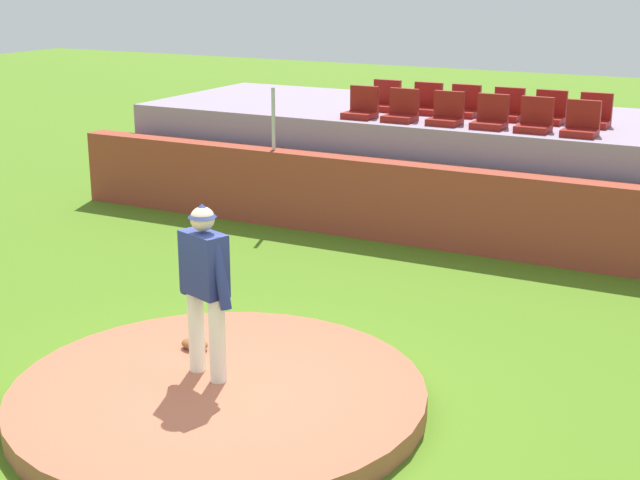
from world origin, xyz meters
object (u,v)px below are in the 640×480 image
Objects in this scene: pitcher at (205,278)px; stadium_chair_2 at (446,114)px; stadium_chair_6 at (385,101)px; stadium_chair_8 at (464,106)px; baseball at (218,351)px; fielding_glove at (195,344)px; stadium_chair_10 at (549,113)px; stadium_chair_9 at (507,110)px; stadium_chair_4 at (535,121)px; stadium_chair_11 at (594,116)px; stadium_chair_5 at (581,125)px; stadium_chair_0 at (362,108)px; stadium_chair_1 at (402,111)px; stadium_chair_7 at (426,104)px; stadium_chair_3 at (491,118)px.

stadium_chair_2 is at bearing 109.96° from pitcher.
stadium_chair_8 is (1.41, -0.00, 0.00)m from stadium_chair_6.
baseball is at bearing 132.29° from pitcher.
stadium_chair_10 is (1.75, 7.11, 1.56)m from fielding_glove.
stadium_chair_4 is at bearing 128.03° from stadium_chair_9.
stadium_chair_5 is at bearing 90.52° from stadium_chair_11.
stadium_chair_0 is at bearing 102.17° from baseball.
stadium_chair_1 is 1.00× the size of stadium_chair_10.
stadium_chair_11 is at bearing -162.53° from stadium_chair_1.
baseball is 0.15× the size of stadium_chair_10.
stadium_chair_2 is at bearing -0.01° from stadium_chair_4.
stadium_chair_7 is 1.00× the size of stadium_chair_10.
pitcher is 7.65m from stadium_chair_8.
stadium_chair_7 and stadium_chair_10 have the same top height.
stadium_chair_11 reaches higher than baseball.
fielding_glove is at bearing 93.31° from stadium_chair_1.
stadium_chair_10 is at bearing 179.02° from stadium_chair_6.
fielding_glove is 6.53m from stadium_chair_3.
stadium_chair_0 and stadium_chair_6 have the same top height.
pitcher is 3.43× the size of stadium_chair_6.
stadium_chair_6 is (-1.55, 7.63, 0.63)m from pitcher.
fielding_glove is 0.60× the size of stadium_chair_10.
stadium_chair_9 is (2.14, -0.04, 0.00)m from stadium_chair_6.
stadium_chair_7 is (-2.76, 0.94, 0.00)m from stadium_chair_5.
stadium_chair_8 is at bearing -87.60° from stadium_chair_2.
pitcher is 7.71m from stadium_chair_10.
stadium_chair_6 is at bearing -0.98° from stadium_chair_10.
baseball is 0.15× the size of stadium_chair_1.
stadium_chair_0 is (-1.05, 6.22, 1.56)m from fielding_glove.
stadium_chair_2 is 1.38m from stadium_chair_4.
stadium_chair_4 is 1.00× the size of stadium_chair_8.
stadium_chair_3 and stadium_chair_9 have the same top height.
stadium_chair_5 is 1.14m from stadium_chair_10.
stadium_chair_0 and stadium_chair_7 have the same top height.
stadium_chair_1 is 1.00× the size of stadium_chair_2.
stadium_chair_5 is 2.91m from stadium_chair_7.
stadium_chair_1 is 2.12m from stadium_chair_4.
stadium_chair_8 is 2.09m from stadium_chair_11.
stadium_chair_7 is 1.39m from stadium_chair_9.
stadium_chair_2 is at bearing 22.70° from stadium_chair_11.
baseball is at bearing 73.19° from stadium_chair_11.
stadium_chair_8 is at bearing 110.14° from pitcher.
stadium_chair_6 is (-2.15, 0.91, 0.00)m from stadium_chair_3.
stadium_chair_11 is (1.95, 7.57, 0.63)m from pitcher.
stadium_chair_11 is at bearing -165.80° from stadium_chair_0.
baseball is at bearing 89.57° from stadium_chair_8.
stadium_chair_2 is 0.92m from stadium_chair_8.
stadium_chair_6 is (-0.01, 0.94, 0.00)m from stadium_chair_0.
stadium_chair_0 and stadium_chair_10 have the same top height.
stadium_chair_7 is at bearing 115.05° from pitcher.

